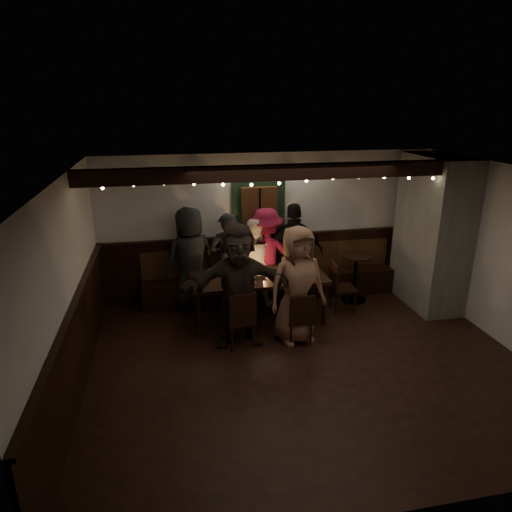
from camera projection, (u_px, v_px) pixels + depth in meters
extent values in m
cube|color=black|center=(307.00, 362.00, 6.35)|extent=(6.00, 5.00, 0.01)
cube|color=black|center=(315.00, 175.00, 5.49)|extent=(6.00, 5.00, 0.01)
cube|color=white|center=(268.00, 225.00, 8.24)|extent=(6.00, 0.01, 2.60)
cube|color=white|center=(67.00, 294.00, 5.37)|extent=(0.01, 5.00, 2.60)
cube|color=black|center=(268.00, 265.00, 8.46)|extent=(6.00, 0.05, 1.10)
cube|color=black|center=(78.00, 349.00, 5.62)|extent=(0.05, 5.00, 1.10)
cube|color=slate|center=(432.00, 233.00, 7.80)|extent=(0.70, 1.40, 2.60)
cube|color=black|center=(271.00, 286.00, 8.34)|extent=(4.60, 0.45, 0.45)
cube|color=#3F2415|center=(269.00, 258.00, 8.35)|extent=(4.60, 0.06, 0.50)
cube|color=#182F1D|center=(258.00, 208.00, 8.03)|extent=(0.95, 0.04, 1.00)
cube|color=#3F2415|center=(259.00, 209.00, 7.98)|extent=(0.64, 0.12, 0.76)
cube|color=black|center=(293.00, 172.00, 6.46)|extent=(6.00, 0.16, 0.22)
sphere|color=#FFE599|center=(102.00, 188.00, 6.00)|extent=(0.04, 0.04, 0.04)
sphere|color=#FFE599|center=(134.00, 185.00, 6.07)|extent=(0.04, 0.04, 0.04)
sphere|color=#FFE599|center=(164.00, 184.00, 6.14)|extent=(0.04, 0.04, 0.04)
sphere|color=#FFE599|center=(194.00, 184.00, 6.22)|extent=(0.04, 0.04, 0.04)
sphere|color=#FFE599|center=(223.00, 185.00, 6.30)|extent=(0.04, 0.04, 0.04)
sphere|color=#FFE599|center=(251.00, 185.00, 6.38)|extent=(0.04, 0.04, 0.04)
sphere|color=#FFE599|center=(279.00, 183.00, 6.45)|extent=(0.04, 0.04, 0.04)
sphere|color=#FFE599|center=(306.00, 181.00, 6.52)|extent=(0.04, 0.04, 0.04)
sphere|color=#FFE599|center=(333.00, 178.00, 6.59)|extent=(0.04, 0.04, 0.04)
sphere|color=#FFE599|center=(359.00, 177.00, 6.66)|extent=(0.04, 0.04, 0.04)
sphere|color=#FFE599|center=(384.00, 177.00, 6.74)|extent=(0.04, 0.04, 0.04)
sphere|color=#FFE599|center=(409.00, 178.00, 6.82)|extent=(0.04, 0.04, 0.04)
sphere|color=#FFE599|center=(433.00, 178.00, 6.90)|extent=(0.04, 0.04, 0.04)
sphere|color=#FFE599|center=(457.00, 177.00, 6.97)|extent=(0.04, 0.04, 0.04)
cube|color=black|center=(258.00, 278.00, 7.33)|extent=(2.17, 0.93, 0.06)
cylinder|color=black|center=(199.00, 316.00, 6.91)|extent=(0.07, 0.07, 0.71)
cylinder|color=black|center=(195.00, 295.00, 7.62)|extent=(0.07, 0.07, 0.71)
cylinder|color=black|center=(324.00, 305.00, 7.28)|extent=(0.07, 0.07, 0.71)
cylinder|color=black|center=(310.00, 286.00, 7.99)|extent=(0.07, 0.07, 0.71)
cylinder|color=#BF7226|center=(211.00, 273.00, 7.26)|extent=(0.07, 0.07, 0.14)
cylinder|color=#BF7226|center=(231.00, 277.00, 7.07)|extent=(0.07, 0.07, 0.14)
cylinder|color=silver|center=(246.00, 269.00, 7.40)|extent=(0.07, 0.07, 0.14)
cylinder|color=#BF7226|center=(275.00, 272.00, 7.27)|extent=(0.07, 0.07, 0.14)
cylinder|color=silver|center=(293.00, 266.00, 7.57)|extent=(0.07, 0.07, 0.14)
cylinder|color=#BF7226|center=(309.00, 272.00, 7.29)|extent=(0.07, 0.07, 0.14)
cylinder|color=white|center=(230.00, 286.00, 6.93)|extent=(0.27, 0.27, 0.02)
cube|color=#B2B2B7|center=(259.00, 276.00, 7.26)|extent=(0.17, 0.10, 0.05)
cylinder|color=#990C0C|center=(257.00, 273.00, 7.23)|extent=(0.04, 0.04, 0.17)
cylinder|color=gold|center=(261.00, 272.00, 7.25)|extent=(0.04, 0.04, 0.17)
cylinder|color=silver|center=(262.00, 272.00, 7.36)|extent=(0.05, 0.05, 0.08)
sphere|color=#FFB24C|center=(262.00, 269.00, 7.34)|extent=(0.03, 0.03, 0.03)
cube|color=black|center=(239.00, 320.00, 6.66)|extent=(0.46, 0.46, 0.04)
cube|color=black|center=(243.00, 310.00, 6.41)|extent=(0.41, 0.10, 0.46)
cylinder|color=black|center=(246.00, 326.00, 6.93)|extent=(0.03, 0.03, 0.39)
cylinder|color=black|center=(253.00, 336.00, 6.63)|extent=(0.03, 0.03, 0.39)
cylinder|color=black|center=(226.00, 330.00, 6.82)|extent=(0.03, 0.03, 0.39)
cylinder|color=black|center=(232.00, 340.00, 6.53)|extent=(0.03, 0.03, 0.39)
cube|color=black|center=(299.00, 319.00, 6.76)|extent=(0.39, 0.39, 0.04)
cube|color=black|center=(302.00, 310.00, 6.53)|extent=(0.37, 0.06, 0.42)
cylinder|color=black|center=(306.00, 326.00, 6.99)|extent=(0.03, 0.03, 0.36)
cylinder|color=black|center=(311.00, 335.00, 6.71)|extent=(0.03, 0.03, 0.36)
cylinder|color=black|center=(287.00, 327.00, 6.95)|extent=(0.03, 0.03, 0.36)
cylinder|color=black|center=(291.00, 336.00, 6.66)|extent=(0.03, 0.03, 0.36)
cube|color=black|center=(343.00, 288.00, 7.78)|extent=(0.41, 0.41, 0.04)
cube|color=black|center=(334.00, 276.00, 7.67)|extent=(0.05, 0.40, 0.45)
cylinder|color=black|center=(354.00, 303.00, 7.73)|extent=(0.03, 0.03, 0.39)
cylinder|color=black|center=(336.00, 304.00, 7.68)|extent=(0.03, 0.03, 0.39)
cylinder|color=black|center=(348.00, 295.00, 8.02)|extent=(0.03, 0.03, 0.39)
cylinder|color=black|center=(330.00, 297.00, 7.97)|extent=(0.03, 0.03, 0.39)
cylinder|color=black|center=(353.00, 299.00, 8.30)|extent=(0.44, 0.44, 0.03)
cylinder|color=black|center=(355.00, 278.00, 8.16)|extent=(0.06, 0.06, 0.85)
cylinder|color=black|center=(357.00, 256.00, 8.02)|extent=(0.54, 0.54, 0.03)
imported|color=black|center=(191.00, 259.00, 7.73)|extent=(1.02, 0.84, 1.79)
imported|color=black|center=(227.00, 260.00, 7.83)|extent=(0.65, 0.47, 1.68)
imported|color=#F5E3CB|center=(253.00, 262.00, 7.94)|extent=(0.87, 0.74, 1.55)
imported|color=maroon|center=(266.00, 256.00, 8.03)|extent=(1.12, 0.66, 1.70)
imported|color=black|center=(294.00, 253.00, 8.05)|extent=(1.08, 0.54, 1.78)
imported|color=#2E231F|center=(239.00, 285.00, 6.57)|extent=(1.73, 0.60, 1.85)
imported|color=#9A6950|center=(297.00, 285.00, 6.67)|extent=(0.95, 0.70, 1.79)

